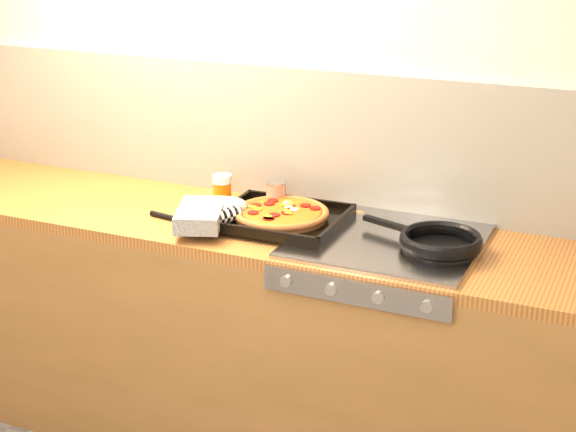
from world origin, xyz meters
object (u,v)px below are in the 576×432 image
at_px(pizza_on_tray, 260,214).
at_px(tomato_can, 276,196).
at_px(frying_pan, 439,242).
at_px(juice_glass, 222,190).

height_order(pizza_on_tray, tomato_can, tomato_can).
relative_size(frying_pan, juice_glass, 3.95).
bearing_deg(pizza_on_tray, frying_pan, 1.00).
height_order(frying_pan, juice_glass, juice_glass).
bearing_deg(tomato_can, juice_glass, -169.30).
height_order(pizza_on_tray, frying_pan, pizza_on_tray).
height_order(tomato_can, juice_glass, juice_glass).
bearing_deg(frying_pan, juice_glass, 170.86).
distance_m(tomato_can, juice_glass, 0.20).
bearing_deg(frying_pan, tomato_can, 164.96).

